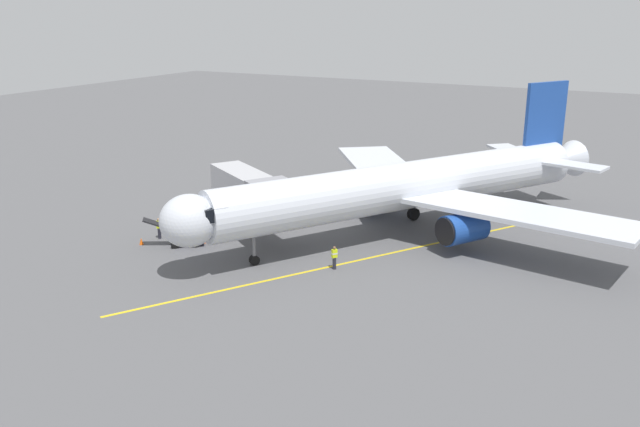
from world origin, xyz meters
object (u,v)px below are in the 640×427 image
object	(u,v)px
jet_bridge	(253,193)
safety_cone_nose_right	(204,240)
airplane	(409,186)
ground_crew_marshaller	(159,228)
ground_crew_wing_walker	(334,257)
safety_cone_nose_left	(141,241)
belt_loader_near_nose	(186,236)

from	to	relation	value
jet_bridge	safety_cone_nose_right	bearing A→B (deg)	46.23
airplane	ground_crew_marshaller	xyz separation A→B (m)	(17.07, 10.56, -3.12)
jet_bridge	ground_crew_wing_walker	distance (m)	9.69
ground_crew_marshaller	safety_cone_nose_left	distance (m)	1.91
jet_bridge	ground_crew_wing_walker	bearing A→B (deg)	161.21
ground_crew_marshaller	belt_loader_near_nose	bearing A→B (deg)	176.17
jet_bridge	safety_cone_nose_right	size ratio (longest dim) A/B	19.47
safety_cone_nose_right	airplane	bearing A→B (deg)	-143.70
ground_crew_wing_walker	belt_loader_near_nose	size ratio (longest dim) A/B	0.39
airplane	jet_bridge	bearing A→B (deg)	33.13
ground_crew_wing_walker	safety_cone_nose_left	bearing A→B (deg)	9.20
ground_crew_wing_walker	belt_loader_near_nose	distance (m)	12.53
ground_crew_wing_walker	airplane	bearing A→B (deg)	-99.87
airplane	ground_crew_wing_walker	xyz separation A→B (m)	(1.71, 9.81, -3.12)
belt_loader_near_nose	safety_cone_nose_left	xyz separation A→B (m)	(3.17, 1.60, -0.44)
jet_bridge	ground_crew_marshaller	world-z (taller)	jet_bridge
ground_crew_marshaller	ground_crew_wing_walker	distance (m)	15.38
ground_crew_marshaller	airplane	bearing A→B (deg)	-148.26
safety_cone_nose_left	safety_cone_nose_right	size ratio (longest dim) A/B	1.00
ground_crew_marshaller	ground_crew_wing_walker	xyz separation A→B (m)	(-15.36, -0.75, 0.00)
safety_cone_nose_left	belt_loader_near_nose	bearing A→B (deg)	-153.25
safety_cone_nose_left	ground_crew_wing_walker	bearing A→B (deg)	-170.80
airplane	ground_crew_wing_walker	distance (m)	10.43
airplane	jet_bridge	size ratio (longest dim) A/B	3.37
jet_bridge	safety_cone_nose_left	size ratio (longest dim) A/B	19.47
ground_crew_wing_walker	safety_cone_nose_right	bearing A→B (deg)	-0.44
ground_crew_marshaller	safety_cone_nose_right	world-z (taller)	ground_crew_marshaller
airplane	jet_bridge	xyz separation A→B (m)	(10.46, 6.83, -0.24)
jet_bridge	ground_crew_marshaller	size ratio (longest dim) A/B	6.26
safety_cone_nose_left	jet_bridge	bearing A→B (deg)	-141.37
ground_crew_wing_walker	jet_bridge	bearing A→B (deg)	-18.79
airplane	ground_crew_marshaller	distance (m)	20.31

